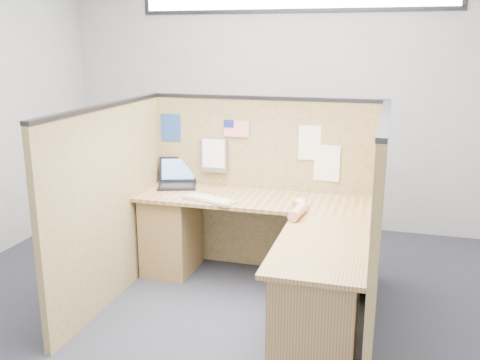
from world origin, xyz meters
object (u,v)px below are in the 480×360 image
(l_desk, at_px, (265,256))
(keyboard, at_px, (209,199))
(laptop, at_px, (180,179))
(mouse, at_px, (301,205))

(l_desk, xyz_separation_m, keyboard, (-0.51, 0.20, 0.35))
(laptop, relative_size, keyboard, 0.88)
(laptop, height_order, mouse, laptop)
(laptop, xyz_separation_m, mouse, (1.15, -0.36, -0.03))
(l_desk, height_order, keyboard, keyboard)
(l_desk, xyz_separation_m, mouse, (0.23, 0.22, 0.36))
(l_desk, distance_m, laptop, 1.16)
(laptop, bearing_deg, l_desk, -51.37)
(l_desk, distance_m, keyboard, 0.65)
(l_desk, height_order, mouse, mouse)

